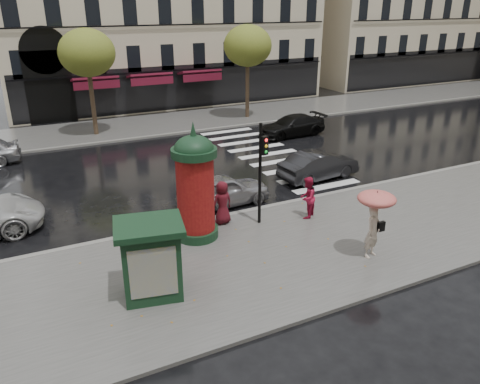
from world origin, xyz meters
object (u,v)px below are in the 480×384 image
woman_red (307,198)px  traffic_light (262,165)px  man_burgundy (222,203)px  car_darkgrey (319,165)px  morris_column (195,184)px  woman_umbrella (375,213)px  newsstand (151,259)px  car_silver (223,190)px  car_black (292,126)px

woman_red → traffic_light: size_ratio=0.43×
man_burgundy → car_darkgrey: man_burgundy is taller
morris_column → car_darkgrey: bearing=23.1°
woman_umbrella → man_burgundy: woman_umbrella is taller
morris_column → woman_umbrella: bearing=-40.0°
man_burgundy → newsstand: (-3.78, -3.41, 0.33)m
woman_red → morris_column: (-4.49, 0.41, 1.21)m
man_burgundy → traffic_light: bearing=143.9°
woman_red → newsstand: 7.38m
man_burgundy → traffic_light: size_ratio=0.43×
car_silver → car_black: car_silver is taller
woman_umbrella → car_black: bearing=67.3°
man_burgundy → woman_umbrella: bearing=118.1°
woman_red → traffic_light: bearing=-46.4°
man_burgundy → traffic_light: 2.13m
woman_red → newsstand: bearing=-17.3°
traffic_light → car_darkgrey: 6.34m
car_silver → car_darkgrey: 5.58m
woman_umbrella → car_black: (6.08, 14.54, -1.04)m
car_silver → car_black: bearing=-49.2°
car_darkgrey → woman_red: bearing=133.3°
man_burgundy → car_silver: man_burgundy is taller
morris_column → traffic_light: 2.62m
newsstand → morris_column: bearing=48.6°
car_darkgrey → woman_umbrella: bearing=151.7°
car_darkgrey → traffic_light: bearing=117.5°
woman_umbrella → car_darkgrey: woman_umbrella is taller
traffic_light → morris_column: bearing=178.4°
morris_column → car_darkgrey: (7.67, 3.27, -1.48)m
woman_red → man_burgundy: size_ratio=0.99×
newsstand → car_black: 18.87m
woman_umbrella → traffic_light: (-2.10, 3.86, 0.81)m
man_burgundy → morris_column: morris_column is taller
woman_umbrella → man_burgundy: (-3.40, 4.54, -0.73)m
woman_red → morris_column: size_ratio=0.39×
woman_red → car_silver: (-2.33, 2.81, -0.28)m
car_silver → car_black: 11.89m
man_burgundy → car_darkgrey: size_ratio=0.41×
woman_red → morris_column: morris_column is taller
woman_umbrella → woman_red: woman_umbrella is taller
woman_red → man_burgundy: bearing=-53.9°
traffic_light → car_black: size_ratio=0.87×
morris_column → traffic_light: size_ratio=1.09×
traffic_light → car_black: 13.57m
woman_red → morris_column: bearing=-41.5°
morris_column → car_black: 15.19m
newsstand → car_silver: bearing=48.3°
woman_umbrella → car_silver: woman_umbrella is taller
woman_umbrella → car_darkgrey: size_ratio=0.58×
car_silver → morris_column: bearing=135.3°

